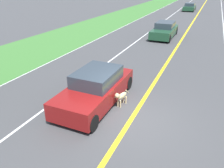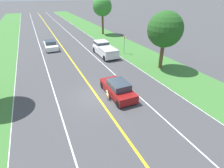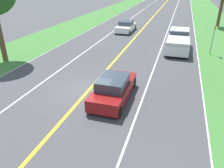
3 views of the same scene
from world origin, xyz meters
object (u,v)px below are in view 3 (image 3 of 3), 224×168
pickup_truck (178,41)px  street_sign (213,37)px  ego_car (114,89)px  dog (95,90)px  oncoming_car (126,27)px

pickup_truck → street_sign: 3.15m
pickup_truck → street_sign: bearing=-11.2°
ego_car → street_sign: size_ratio=1.62×
dog → oncoming_car: (-2.61, 18.01, 0.19)m
pickup_truck → oncoming_car: bearing=136.1°
pickup_truck → street_sign: size_ratio=2.00×
ego_car → pickup_truck: 11.67m
pickup_truck → oncoming_car: size_ratio=1.18×
ego_car → oncoming_car: (-3.70, 17.88, -0.03)m
ego_car → dog: size_ratio=4.30×
oncoming_car → street_sign: (9.93, -7.27, 1.06)m
oncoming_car → dog: bearing=98.2°
ego_car → oncoming_car: ego_car is taller
oncoming_car → street_sign: size_ratio=1.69×
pickup_truck → dog: bearing=-110.9°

